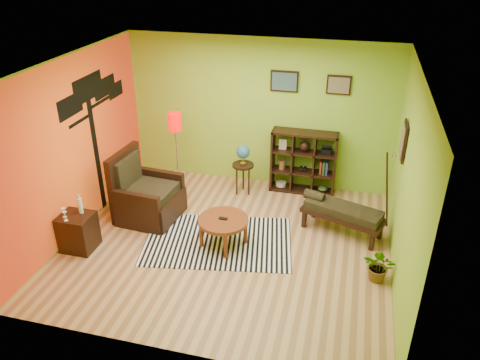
% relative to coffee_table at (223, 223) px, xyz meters
% --- Properties ---
extents(ground, '(5.00, 5.00, 0.00)m').
position_rel_coffee_table_xyz_m(ground, '(0.05, 0.05, -0.41)').
color(ground, tan).
rests_on(ground, ground).
extents(room_shell, '(5.04, 4.54, 2.82)m').
position_rel_coffee_table_xyz_m(room_shell, '(-0.04, 0.06, 1.39)').
color(room_shell, '#92C633').
rests_on(room_shell, ground).
extents(zebra_rug, '(2.54, 1.88, 0.01)m').
position_rel_coffee_table_xyz_m(zebra_rug, '(-0.11, 0.07, -0.41)').
color(zebra_rug, white).
rests_on(zebra_rug, ground).
extents(coffee_table, '(0.78, 0.78, 0.50)m').
position_rel_coffee_table_xyz_m(coffee_table, '(0.00, 0.00, 0.00)').
color(coffee_table, maroon).
rests_on(coffee_table, ground).
extents(armchair, '(1.05, 1.06, 1.18)m').
position_rel_coffee_table_xyz_m(armchair, '(-1.53, 0.51, -0.06)').
color(armchair, black).
rests_on(armchair, ground).
extents(side_cabinet, '(0.50, 0.45, 0.90)m').
position_rel_coffee_table_xyz_m(side_cabinet, '(-2.15, -0.62, -0.11)').
color(side_cabinet, black).
rests_on(side_cabinet, ground).
extents(floor_lamp, '(0.24, 0.24, 1.57)m').
position_rel_coffee_table_xyz_m(floor_lamp, '(-1.30, 1.47, 0.86)').
color(floor_lamp, silver).
rests_on(floor_lamp, ground).
extents(globe_table, '(0.40, 0.40, 0.98)m').
position_rel_coffee_table_xyz_m(globe_table, '(-0.11, 1.72, 0.33)').
color(globe_table, black).
rests_on(globe_table, ground).
extents(cube_shelf, '(1.20, 0.35, 1.20)m').
position_rel_coffee_table_xyz_m(cube_shelf, '(0.97, 2.08, 0.19)').
color(cube_shelf, black).
rests_on(cube_shelf, ground).
extents(bench, '(1.40, 0.89, 0.61)m').
position_rel_coffee_table_xyz_m(bench, '(1.74, 0.83, -0.02)').
color(bench, black).
rests_on(bench, ground).
extents(potted_plant, '(0.54, 0.57, 0.37)m').
position_rel_coffee_table_xyz_m(potted_plant, '(2.35, -0.28, -0.23)').
color(potted_plant, '#26661E').
rests_on(potted_plant, ground).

